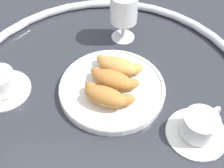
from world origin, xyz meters
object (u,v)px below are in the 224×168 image
croissant_large (107,96)px  croissant_small (112,80)px  pastry_plate (112,89)px  croissant_extra (118,66)px  coffee_cup_far (1,84)px  juice_glass_left (124,10)px  coffee_cup_near (199,127)px

croissant_large → croissant_small: size_ratio=1.00×
pastry_plate → croissant_large: bearing=-103.0°
croissant_small → croissant_extra: (0.01, 0.05, 0.00)m
coffee_cup_far → juice_glass_left: juice_glass_left is taller
juice_glass_left → coffee_cup_near: bearing=-63.2°
croissant_large → coffee_cup_far: size_ratio=0.94×
pastry_plate → croissant_large: (-0.01, -0.05, 0.03)m
pastry_plate → croissant_large: croissant_large is taller
croissant_small → pastry_plate: bearing=-110.2°
croissant_extra → coffee_cup_near: 0.24m
pastry_plate → coffee_cup_far: size_ratio=1.93×
croissant_small → coffee_cup_near: 0.22m
pastry_plate → croissant_small: 0.03m
pastry_plate → croissant_extra: croissant_extra is taller
coffee_cup_near → juice_glass_left: juice_glass_left is taller
croissant_large → croissant_extra: same height
croissant_large → coffee_cup_near: size_ratio=0.94×
croissant_large → coffee_cup_near: croissant_large is taller
croissant_large → coffee_cup_near: (0.20, -0.07, -0.01)m
croissant_extra → pastry_plate: bearing=-103.8°
croissant_large → croissant_extra: 0.10m
coffee_cup_near → croissant_small: bearing=148.3°
juice_glass_left → coffee_cup_far: bearing=-143.9°
croissant_small → croissant_extra: bearing=76.6°
croissant_small → croissant_extra: 0.05m
pastry_plate → croissant_extra: 0.06m
croissant_extra → croissant_small: bearing=-103.4°
croissant_small → coffee_cup_near: bearing=-31.7°
croissant_small → coffee_cup_far: 0.27m
croissant_large → juice_glass_left: (0.04, 0.26, 0.05)m
coffee_cup_far → pastry_plate: bearing=1.2°
croissant_extra → juice_glass_left: bearing=85.1°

